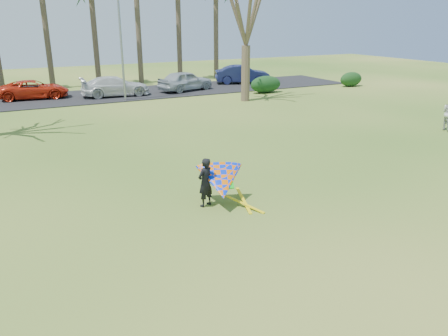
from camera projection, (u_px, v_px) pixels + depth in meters
name	position (u px, v px, depth m)	size (l,w,h in m)	color
ground	(254.00, 222.00, 13.14)	(100.00, 100.00, 0.00)	#1E5813
parking_strip	(90.00, 97.00, 34.17)	(46.00, 7.00, 0.06)	black
bare_tree_right	(247.00, 7.00, 30.49)	(6.27, 6.27, 9.21)	brown
streetlight	(123.00, 39.00, 31.15)	(2.28, 0.18, 8.00)	gray
hedge_near	(266.00, 84.00, 35.90)	(2.78, 1.26, 1.39)	#123315
hedge_far	(351.00, 79.00, 39.34)	(2.31, 1.09, 1.29)	#133413
car_2	(34.00, 89.00, 32.96)	(2.29, 4.98, 1.38)	red
car_3	(115.00, 86.00, 34.03)	(2.12, 5.22, 1.51)	silver
car_4	(185.00, 81.00, 36.60)	(1.94, 4.83, 1.64)	#A8AFB6
car_5	(242.00, 74.00, 40.72)	(1.76, 5.05, 1.66)	#181E48
kite_flyer	(220.00, 182.00, 13.98)	(2.13, 2.39, 2.02)	black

